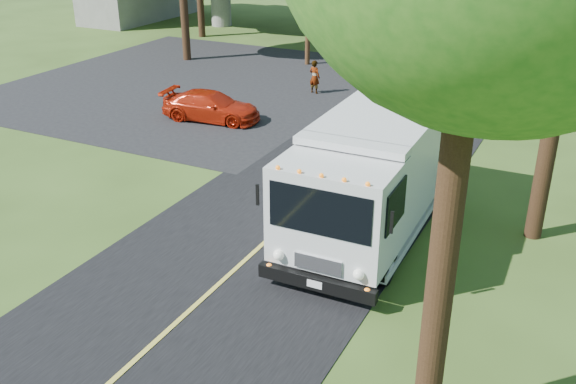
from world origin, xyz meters
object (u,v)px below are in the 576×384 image
Objects in this scene: traffic_signal at (349,1)px; red_sedan at (211,106)px; step_van at (373,172)px; pedestrian at (315,77)px.

traffic_signal reaches higher than red_sedan.
step_van is 4.91× the size of pedestrian.
traffic_signal is at bearing -10.98° from red_sedan.
step_van is (8.20, -18.67, -1.49)m from traffic_signal.
traffic_signal is 7.51m from pedestrian.
traffic_signal is at bearing 112.65° from step_van.
pedestrian is at bearing -80.16° from traffic_signal.
pedestrian is (1.21, -7.00, -2.43)m from traffic_signal.
red_sedan is (-0.86, -12.51, -2.61)m from traffic_signal.
red_sedan is at bearing 82.47° from pedestrian.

